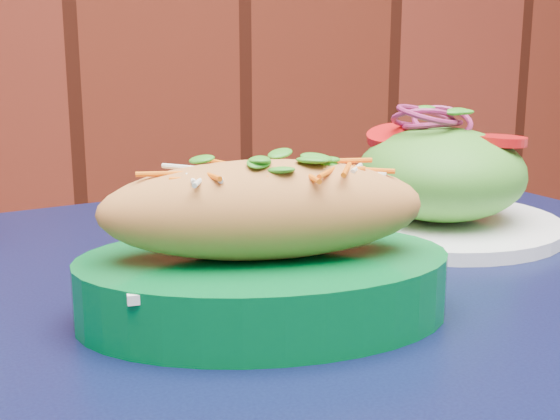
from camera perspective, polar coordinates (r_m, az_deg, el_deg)
name	(u,v)px	position (r m, az deg, el deg)	size (l,w,h in m)	color
cafe_table	(336,419)	(0.58, 4.11, -15.01)	(0.92, 0.92, 0.75)	black
banh_mi_basket	(264,253)	(0.51, -1.20, -3.19)	(0.27, 0.20, 0.11)	#005B25
salad_plate	(440,183)	(0.74, 11.65, 1.95)	(0.23, 0.23, 0.12)	white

